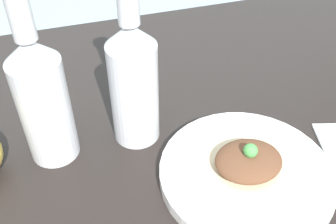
# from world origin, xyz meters

# --- Properties ---
(ground_plane) EXTENTS (1.80, 1.10, 0.04)m
(ground_plane) POSITION_xyz_m (0.00, 0.00, -0.02)
(ground_plane) COLOR black
(plate) EXTENTS (0.26, 0.26, 0.02)m
(plate) POSITION_xyz_m (0.10, -0.04, 0.01)
(plate) COLOR white
(plate) RESTS_ON ground_plane
(plated_food) EXTENTS (0.19, 0.19, 0.05)m
(plated_food) POSITION_xyz_m (0.10, -0.04, 0.03)
(plated_food) COLOR beige
(plated_food) RESTS_ON plate
(cider_bottle_left) EXTENTS (0.08, 0.08, 0.29)m
(cider_bottle_left) POSITION_xyz_m (-0.17, 0.10, 0.11)
(cider_bottle_left) COLOR silver
(cider_bottle_left) RESTS_ON ground_plane
(cider_bottle_right) EXTENTS (0.08, 0.08, 0.29)m
(cider_bottle_right) POSITION_xyz_m (-0.03, 0.10, 0.11)
(cider_bottle_right) COLOR silver
(cider_bottle_right) RESTS_ON ground_plane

